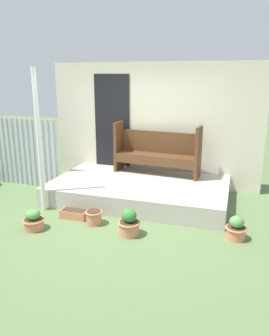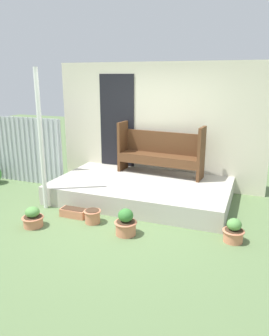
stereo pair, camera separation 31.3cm
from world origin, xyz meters
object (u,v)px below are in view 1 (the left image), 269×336
at_px(support_post, 39,142).
at_px(flower_pot_left, 33,221).
at_px(flower_pot_middle, 94,217).
at_px(flower_pot_right, 129,224).
at_px(planter_box_rect, 74,214).
at_px(flower_pot_far_right, 236,229).
at_px(bench, 157,150).

xyz_separation_m(support_post, flower_pot_left, (0.28, -0.73, -1.09)).
xyz_separation_m(flower_pot_left, flower_pot_middle, (0.82, 0.46, -0.02)).
relative_size(flower_pot_right, planter_box_rect, 0.91).
xyz_separation_m(flower_pot_middle, flower_pot_far_right, (2.20, 0.17, 0.03)).
height_order(support_post, flower_pot_middle, support_post).
bearing_deg(planter_box_rect, flower_pot_right, -15.00).
height_order(flower_pot_far_right, planter_box_rect, flower_pot_far_right).
distance_m(flower_pot_left, flower_pot_middle, 0.94).
relative_size(flower_pot_far_right, planter_box_rect, 0.79).
height_order(flower_pot_left, flower_pot_right, flower_pot_right).
bearing_deg(flower_pot_middle, flower_pot_right, -15.70).
distance_m(support_post, planter_box_rect, 1.35).
height_order(bench, planter_box_rect, bench).
bearing_deg(flower_pot_far_right, flower_pot_middle, -175.71).
bearing_deg(flower_pot_left, support_post, 110.97).
height_order(support_post, planter_box_rect, support_post).
bearing_deg(flower_pot_middle, flower_pot_far_right, 4.29).
bearing_deg(flower_pot_middle, bench, 73.95).
distance_m(flower_pot_middle, flower_pot_far_right, 2.21).
relative_size(support_post, flower_pot_left, 7.12).
relative_size(support_post, bench, 1.37).
height_order(support_post, flower_pot_left, support_post).
xyz_separation_m(support_post, flower_pot_far_right, (3.30, -0.10, -1.08)).
bearing_deg(support_post, flower_pot_far_right, -1.77).
bearing_deg(planter_box_rect, flower_pot_left, -125.86).
relative_size(support_post, flower_pot_right, 5.94).
bearing_deg(flower_pot_right, flower_pot_left, -169.56).
height_order(bench, flower_pot_middle, bench).
xyz_separation_m(flower_pot_left, planter_box_rect, (0.41, 0.56, -0.07)).
relative_size(flower_pot_middle, planter_box_rect, 0.62).
bearing_deg(flower_pot_right, flower_pot_middle, 164.30).
distance_m(bench, flower_pot_left, 2.86).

